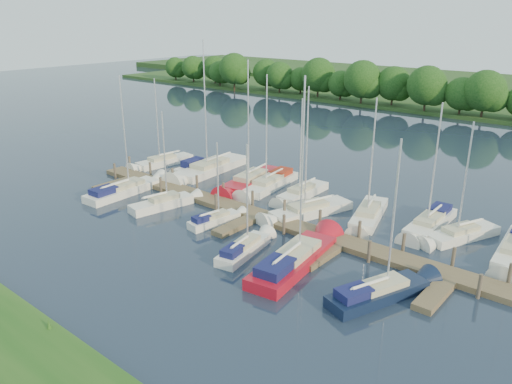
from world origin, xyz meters
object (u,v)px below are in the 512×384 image
Objects in this scene: motorboat at (192,168)px; sailboat_s_2 at (216,220)px; sailboat_n_0 at (162,163)px; sailboat_n_5 at (301,194)px; dock at (253,218)px.

motorboat is 0.73× the size of sailboat_s_2.
sailboat_n_0 reaches higher than motorboat.
sailboat_n_5 is (17.94, 1.45, 0.00)m from sailboat_n_0.
sailboat_s_2 reaches higher than dock.
sailboat_n_5 is (-0.11, 7.03, 0.08)m from dock.
sailboat_n_5 is at bearing -169.14° from sailboat_n_0.
dock is 4.02× the size of sailboat_n_0.
sailboat_n_0 is 18.00m from sailboat_n_5.
sailboat_n_0 is at bearing 3.04° from sailboat_n_5.
sailboat_n_0 is 1.05× the size of sailboat_n_5.
sailboat_n_5 reaches higher than dock.
sailboat_n_5 is (13.56, 1.02, -0.08)m from motorboat.
motorboat reaches higher than dock.
sailboat_n_5 is at bearing -178.14° from motorboat.
sailboat_s_2 is at bearing -125.94° from dock.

